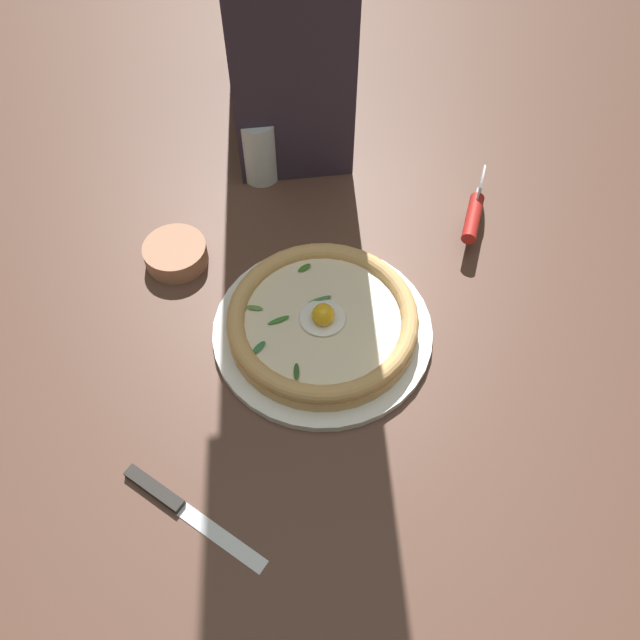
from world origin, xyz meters
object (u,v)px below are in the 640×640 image
object	(u,v)px
pizza	(320,321)
side_bowl	(176,254)
table_knife	(173,502)
drinking_glass	(259,153)
pizza_cutter	(475,209)

from	to	relation	value
pizza	side_bowl	distance (m)	0.25
table_knife	drinking_glass	size ratio (longest dim) A/B	1.48
pizza	table_knife	xyz separation A→B (m)	(-0.20, -0.22, -0.03)
table_knife	pizza	bearing A→B (deg)	47.08
pizza_cutter	table_knife	world-z (taller)	pizza_cutter
side_bowl	pizza	bearing A→B (deg)	-38.93
side_bowl	table_knife	world-z (taller)	side_bowl
drinking_glass	table_knife	bearing A→B (deg)	-105.06
side_bowl	pizza_cutter	size ratio (longest dim) A/B	0.67
side_bowl	pizza_cutter	xyz separation A→B (m)	(0.46, 0.01, 0.02)
pizza	pizza_cutter	size ratio (longest dim) A/B	1.85
side_bowl	table_knife	xyz separation A→B (m)	(-0.01, -0.38, -0.01)
side_bowl	drinking_glass	distance (m)	0.22
drinking_glass	pizza_cutter	bearing A→B (deg)	-26.54
table_knife	drinking_glass	world-z (taller)	drinking_glass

